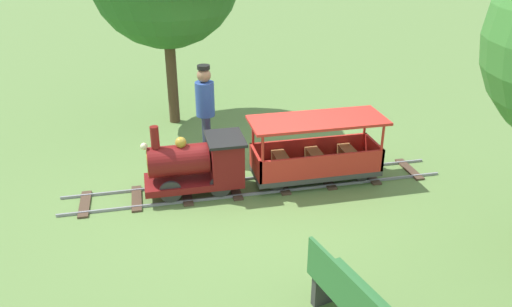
{
  "coord_description": "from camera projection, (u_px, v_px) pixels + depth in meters",
  "views": [
    {
      "loc": [
        -6.5,
        1.52,
        3.66
      ],
      "look_at": [
        0.0,
        0.06,
        0.55
      ],
      "focal_mm": 35.43,
      "sensor_mm": 36.0,
      "label": 1
    }
  ],
  "objects": [
    {
      "name": "conductor_person",
      "position": [
        205.0,
        106.0,
        8.01
      ],
      "size": [
        0.3,
        0.3,
        1.62
      ],
      "color": "#282D47",
      "rests_on": "ground_plane"
    },
    {
      "name": "park_bench",
      "position": [
        357.0,
        306.0,
        4.66
      ],
      "size": [
        1.36,
        0.68,
        0.82
      ],
      "color": "#2D6B33",
      "rests_on": "ground_plane"
    },
    {
      "name": "passenger_car",
      "position": [
        316.0,
        155.0,
        7.59
      ],
      "size": [
        0.78,
        2.0,
        0.97
      ],
      "color": "#3F3F3F",
      "rests_on": "ground_plane"
    },
    {
      "name": "track",
      "position": [
        258.0,
        185.0,
        7.59
      ],
      "size": [
        0.72,
        5.7,
        0.04
      ],
      "color": "gray",
      "rests_on": "ground_plane"
    },
    {
      "name": "locomotive",
      "position": [
        199.0,
        163.0,
        7.22
      ],
      "size": [
        0.68,
        1.45,
        1.06
      ],
      "color": "maroon",
      "rests_on": "ground_plane"
    },
    {
      "name": "ground_plane",
      "position": [
        260.0,
        186.0,
        7.6
      ],
      "size": [
        60.0,
        60.0,
        0.0
      ],
      "primitive_type": "plane",
      "color": "#608442"
    }
  ]
}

